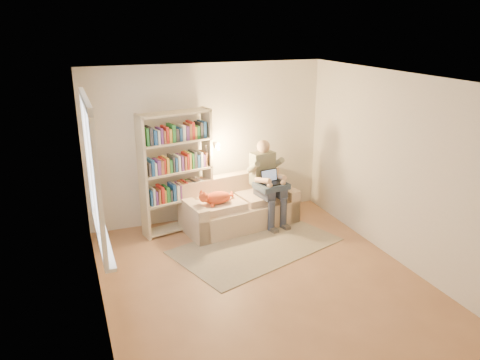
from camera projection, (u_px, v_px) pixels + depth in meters
name	position (u px, v px, depth m)	size (l,w,h in m)	color
floor	(261.00, 279.00, 6.17)	(4.50, 4.50, 0.00)	#946543
ceiling	(264.00, 79.00, 5.33)	(4.00, 4.50, 0.02)	white
wall_left	(94.00, 208.00, 5.07)	(0.02, 4.50, 2.60)	silver
wall_right	(396.00, 168.00, 6.43)	(0.02, 4.50, 2.60)	silver
wall_back	(208.00, 143.00, 7.73)	(4.00, 0.02, 2.60)	silver
wall_front	(375.00, 273.00, 3.76)	(4.00, 0.02, 2.60)	silver
window	(96.00, 195.00, 5.24)	(0.12, 1.52, 1.69)	white
sofa	(239.00, 208.00, 7.73)	(1.96, 1.11, 0.79)	#CFB492
person	(267.00, 178.00, 7.66)	(0.48, 0.68, 1.39)	gray
cat	(217.00, 197.00, 7.31)	(0.65, 0.30, 0.24)	#FF6631
blanket	(271.00, 186.00, 7.57)	(0.49, 0.40, 0.09)	#2B394C
laptop	(271.00, 180.00, 7.55)	(0.34, 0.29, 0.27)	black
bookshelf	(176.00, 166.00, 7.28)	(1.32, 0.53, 1.94)	#C5B795
rug	(256.00, 246.00, 7.05)	(2.39, 1.41, 0.01)	gray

